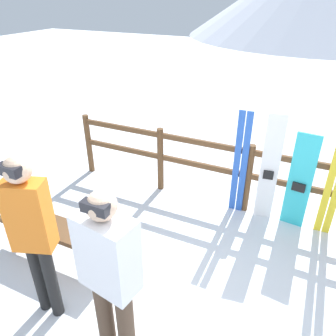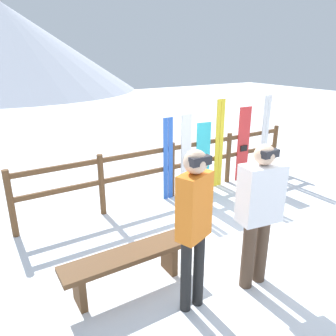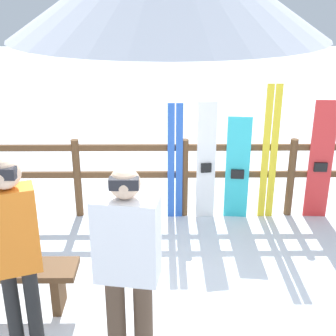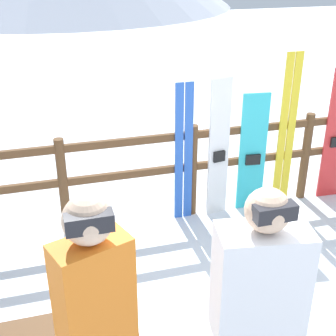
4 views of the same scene
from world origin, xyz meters
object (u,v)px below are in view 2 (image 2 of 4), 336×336
Objects in this scene: ski_pair_blue at (168,159)px; ski_pair_white at (265,136)px; bench at (127,262)px; person_white at (259,208)px; ski_pair_yellow at (219,144)px; snowboard_cyan at (203,157)px; person_orange at (194,219)px; snowboard_red at (243,145)px; snowboard_white at (186,156)px.

ski_pair_white reaches higher than ski_pair_blue.
bench is 0.99× the size of ski_pair_blue.
person_white is 3.07m from ski_pair_yellow.
ski_pair_white is at bearing 0.12° from snowboard_cyan.
bench is 0.86× the size of ski_pair_yellow.
person_orange reaches higher than snowboard_red.
ski_pair_yellow reaches higher than ski_pair_blue.
person_orange is 1.00× the size of ski_pair_white.
ski_pair_yellow is at bearing 179.71° from snowboard_red.
person_white is 3.48m from snowboard_red.
snowboard_red is (1.07, 0.00, 0.10)m from snowboard_cyan.
snowboard_cyan reaches higher than bench.
person_orange is (0.46, -0.66, 0.73)m from bench.
bench is 0.97× the size of snowboard_white.
person_white is 2.89m from snowboard_cyan.
ski_pair_yellow is (0.40, 0.00, 0.21)m from snowboard_cyan.
ski_pair_yellow reaches higher than snowboard_white.
person_white is at bearing -107.41° from snowboard_white.
ski_pair_blue is at bearing 179.52° from snowboard_white.
bench is 4.09m from snowboard_red.
ski_pair_blue reaches higher than snowboard_cyan.
ski_pair_yellow is 1.31m from ski_pair_white.
snowboard_cyan is at bearing 50.66° from person_orange.
snowboard_white is at bearing -179.76° from ski_pair_yellow.
snowboard_red is at bearing 48.62° from person_white.
ski_pair_yellow is at bearing 58.03° from person_white.
snowboard_red reaches higher than snowboard_cyan.
ski_pair_white is at bearing 0.09° from snowboard_white.
person_orange is 1.00× the size of ski_pair_yellow.
person_orange is 1.30× the size of snowboard_cyan.
bench is 4.68m from ski_pair_white.
person_orange is 3.30m from snowboard_cyan.
person_orange reaches higher than snowboard_cyan.
ski_pair_yellow is 1.13× the size of snowboard_red.
ski_pair_white is at bearing 23.93° from bench.
ski_pair_blue is at bearing 47.45° from bench.
ski_pair_yellow is (1.21, 0.00, 0.12)m from ski_pair_blue.
ski_pair_blue is 0.87× the size of ski_pair_yellow.
ski_pair_yellow is at bearing 45.68° from person_orange.
snowboard_red is at bearing 0.01° from snowboard_cyan.
snowboard_cyan is (1.22, 2.60, -0.31)m from person_white.
person_orange is 4.57m from ski_pair_white.
ski_pair_white is (1.31, 0.00, -0.00)m from ski_pair_yellow.
snowboard_white is 1.14× the size of snowboard_cyan.
ski_pair_blue is at bearing 63.41° from person_orange.
ski_pair_blue is 1.13× the size of snowboard_cyan.
ski_pair_blue is at bearing 179.75° from snowboard_cyan.
bench is 0.86× the size of ski_pair_white.
ski_pair_blue is (1.27, 2.54, -0.30)m from person_orange.
ski_pair_white is (4.25, 1.88, 0.55)m from bench.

